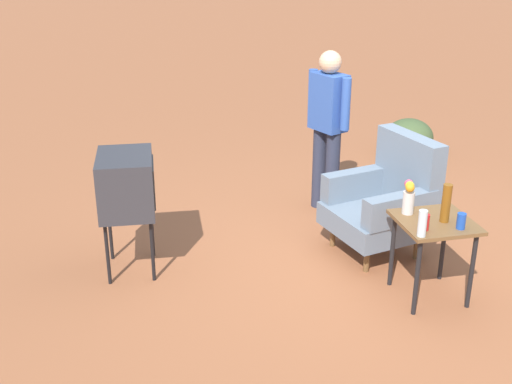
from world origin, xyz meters
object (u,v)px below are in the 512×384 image
Objects in this scene: flower_vase at (409,196)px; soda_can_red at (425,222)px; soda_can_blue at (461,221)px; bottle_short_clear at (422,223)px; armchair at (386,199)px; side_table at (434,232)px; bottle_tall_amber at (446,203)px; tv_on_stand at (126,184)px; person_standing at (328,122)px.

soda_can_red is at bearing -0.95° from flower_vase.
bottle_short_clear is at bearing -81.71° from soda_can_blue.
soda_can_blue is at bearing 8.45° from armchair.
side_table is 0.26m from soda_can_blue.
bottle_tall_amber is at bearing 124.37° from bottle_short_clear.
tv_on_stand is at bearing -117.14° from soda_can_red.
armchair is 0.91m from bottle_tall_amber.
person_standing reaches higher than flower_vase.
soda_can_red is 0.61× the size of bottle_short_clear.
bottle_tall_amber is at bearing -158.27° from soda_can_blue.
bottle_short_clear is (1.17, 2.04, -0.02)m from tv_on_stand.
bottle_short_clear reaches higher than soda_can_red.
armchair is 2.26m from tv_on_stand.
bottle_tall_amber is at bearing 67.09° from tv_on_stand.
side_table is at bearing 134.51° from bottle_short_clear.
tv_on_stand reaches higher than side_table.
flower_vase reaches higher than bottle_short_clear.
armchair is at bearing 169.64° from bottle_short_clear.
soda_can_blue is 1.00× the size of soda_can_red.
side_table is 2.19× the size of bottle_tall_amber.
bottle_tall_amber is at bearing 60.29° from side_table.
person_standing reaches higher than soda_can_blue.
flower_vase is at bearing 179.05° from soda_can_red.
tv_on_stand is 3.89× the size of flower_vase.
soda_can_blue reaches higher than side_table.
bottle_tall_amber reaches higher than bottle_short_clear.
bottle_short_clear reaches higher than side_table.
soda_can_red is (1.95, 0.11, -0.22)m from person_standing.
soda_can_red is (1.08, 2.11, -0.06)m from tv_on_stand.
tv_on_stand is at bearing -119.89° from bottle_short_clear.
soda_can_blue is (0.17, 0.11, 0.16)m from side_table.
bottle_tall_amber is at bearing 6.08° from armchair.
side_table is 5.40× the size of soda_can_red.
tv_on_stand is 8.44× the size of soda_can_blue.
armchair is at bearing -177.46° from side_table.
armchair is 3.53× the size of bottle_tall_amber.
flower_vase is (-0.20, -0.21, -0.00)m from bottle_tall_amber.
armchair is 0.98m from soda_can_red.
tv_on_stand reaches higher than soda_can_blue.
bottle_short_clear is 0.75× the size of flower_vase.
person_standing is (-1.82, -0.26, 0.38)m from side_table.
bottle_short_clear is at bearing -10.58° from flower_vase.
soda_can_red is 0.25m from bottle_tall_amber.
side_table is at bearing -147.42° from soda_can_blue.
bottle_short_clear is (0.05, -0.34, 0.04)m from soda_can_blue.
tv_on_stand is 8.44× the size of soda_can_red.
bottle_short_clear is 0.34m from bottle_tall_amber.
armchair is 1.03× the size of tv_on_stand.
person_standing is at bearing -169.31° from soda_can_blue.
bottle_short_clear is at bearing -36.72° from soda_can_red.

